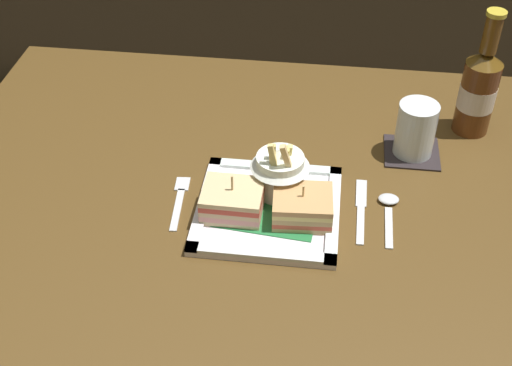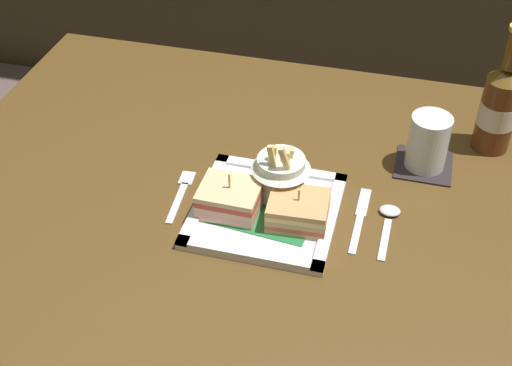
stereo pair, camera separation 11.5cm
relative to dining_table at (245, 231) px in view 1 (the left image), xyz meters
The scene contains 11 objects.
dining_table is the anchor object (origin of this frame).
square_plate 0.13m from the dining_table, 48.15° to the right, with size 0.23×0.23×0.02m.
sandwich_half_left 0.15m from the dining_table, 97.67° to the right, with size 0.10×0.08×0.07m.
sandwich_half_right 0.18m from the dining_table, 33.16° to the right, with size 0.10×0.09×0.07m.
fries_cup 0.17m from the dining_table, ahead, with size 0.10×0.10×0.12m.
beer_bottle 0.51m from the dining_table, 29.99° to the left, with size 0.07×0.07×0.25m.
drink_coaster 0.34m from the dining_table, 26.01° to the left, with size 0.10×0.10×0.00m, color #292224.
water_glass 0.36m from the dining_table, 26.01° to the left, with size 0.07×0.07×0.10m.
fork 0.15m from the dining_table, 160.09° to the right, with size 0.03×0.14×0.00m.
knife 0.23m from the dining_table, ahead, with size 0.02×0.16×0.00m.
spoon 0.27m from the dining_table, ahead, with size 0.04×0.13×0.01m.
Camera 1 is at (0.13, -0.90, 1.51)m, focal length 48.65 mm.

